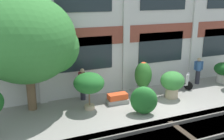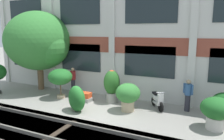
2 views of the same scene
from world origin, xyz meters
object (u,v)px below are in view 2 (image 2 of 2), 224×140
Objects in this scene: potted_plant_glazed_jar at (112,84)px; resident_by_doorway at (73,79)px; topiary_hedge at (77,99)px; broadleaf_tree at (39,43)px; potted_plant_ribbed_drum at (216,111)px; scooter_near_curb at (157,100)px; potted_plant_square_trough at (83,97)px; potted_plant_fluted_column at (128,95)px; resident_watching_tracks at (188,94)px; potted_plant_tall_urn at (60,77)px.

potted_plant_glazed_jar is 3.12m from resident_by_doorway.
broadleaf_tree is at bearing 151.93° from topiary_hedge.
resident_by_doorway is (2.49, 0.19, -2.27)m from broadleaf_tree.
potted_plant_ribbed_drum is 3.09m from scooter_near_curb.
potted_plant_square_trough is 2.95m from potted_plant_fluted_column.
potted_plant_fluted_column is at bearing -41.15° from resident_watching_tracks.
broadleaf_tree is 4.96m from potted_plant_square_trough.
scooter_near_curb is at bearing 152.66° from potted_plant_ribbed_drum.
potted_plant_fluted_column reaches higher than topiary_hedge.
potted_plant_square_trough is at bearing -13.10° from broadleaf_tree.
potted_plant_square_trough is at bearing -165.76° from potted_plant_glazed_jar.
broadleaf_tree is 4.06× the size of topiary_hedge.
potted_plant_glazed_jar is at bearing 61.95° from topiary_hedge.
potted_plant_tall_urn is (2.44, -1.01, -1.90)m from broadleaf_tree.
broadleaf_tree is 3.38m from resident_by_doorway.
potted_plant_tall_urn is 1.37× the size of topiary_hedge.
potted_plant_tall_urn is 1.25× the size of potted_plant_fluted_column.
resident_by_doorway is 1.28× the size of topiary_hedge.
potted_plant_glazed_jar is at bearing 147.30° from potted_plant_fluted_column.
resident_by_doorway reaches higher than topiary_hedge.
broadleaf_tree is 4.65× the size of potted_plant_square_trough.
resident_watching_tracks is at bearing 8.53° from potted_plant_square_trough.
potted_plant_square_trough is 0.68× the size of resident_by_doorway.
potted_plant_tall_urn is 3.13m from potted_plant_glazed_jar.
resident_watching_tracks is at bearing 25.22° from topiary_hedge.
potted_plant_glazed_jar is 1.43× the size of topiary_hedge.
resident_by_doorway is at bearing 160.78° from potted_plant_fluted_column.
broadleaf_tree is 3.71× the size of potted_plant_fluted_column.
scooter_near_curb reaches higher than potted_plant_square_trough.
resident_watching_tracks is at bearing 127.51° from potted_plant_ribbed_drum.
scooter_near_curb is at bearing 7.20° from potted_plant_tall_urn.
potted_plant_fluted_column is (2.86, -0.39, 0.59)m from potted_plant_square_trough.
potted_plant_square_trough is at bearing -57.24° from resident_watching_tracks.
topiary_hedge is (2.02, -2.59, -0.24)m from resident_by_doorway.
potted_plant_ribbed_drum is at bearing -9.13° from broadleaf_tree.
potted_plant_ribbed_drum is at bearing 134.48° from resident_by_doorway.
scooter_near_curb is at bearing -2.24° from broadleaf_tree.
potted_plant_tall_urn is 4.36m from potted_plant_fluted_column.
broadleaf_tree reaches higher than potted_plant_glazed_jar.
broadleaf_tree is at bearing -66.25° from resident_watching_tracks.
topiary_hedge is at bearing -68.15° from potted_plant_square_trough.
potted_plant_fluted_column is 2.94m from resident_watching_tracks.
potted_plant_tall_urn is 1.07× the size of resident_by_doorway.
potted_plant_fluted_column is 0.88× the size of resident_watching_tracks.
topiary_hedge is (2.06, -1.39, -0.61)m from potted_plant_tall_urn.
resident_by_doorway is (-1.42, 1.10, 0.64)m from potted_plant_square_trough.
potted_plant_tall_urn is 1.57× the size of potted_plant_square_trough.
potted_plant_ribbed_drum reaches higher than potted_plant_square_trough.
resident_watching_tracks reaches higher than topiary_hedge.
potted_plant_square_trough is (1.46, 0.10, -1.01)m from potted_plant_tall_urn.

